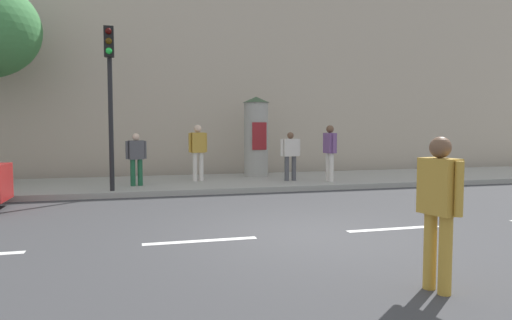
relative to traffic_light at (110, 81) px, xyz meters
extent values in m
plane|color=#38383A|center=(3.22, -5.24, -2.95)|extent=(80.00, 80.00, 0.00)
cube|color=#9E9B93|center=(3.22, 1.76, -2.88)|extent=(36.00, 4.00, 0.15)
cube|color=silver|center=(1.51, -5.24, -2.95)|extent=(1.80, 0.16, 0.01)
cube|color=silver|center=(4.94, -5.24, -2.95)|extent=(1.80, 0.16, 0.01)
cube|color=#B7A893|center=(3.22, 6.76, 1.18)|extent=(36.00, 5.00, 8.25)
cylinder|color=black|center=(0.00, 0.11, -1.10)|extent=(0.12, 0.12, 3.40)
cube|color=black|center=(0.00, -0.07, 0.97)|extent=(0.24, 0.24, 0.75)
sphere|color=#390605|center=(0.00, -0.20, 1.21)|extent=(0.16, 0.16, 0.16)
sphere|color=#3C2906|center=(0.00, -0.20, 0.97)|extent=(0.16, 0.16, 0.16)
sphere|color=green|center=(0.00, -0.20, 0.73)|extent=(0.16, 0.16, 0.16)
cylinder|color=#9E9B93|center=(4.55, 2.70, -1.57)|extent=(0.81, 0.81, 2.46)
cone|color=#334C33|center=(4.55, 2.70, -0.24)|extent=(0.89, 0.89, 0.20)
cube|color=maroon|center=(4.55, 2.28, -1.45)|extent=(0.48, 0.02, 0.90)
cylinder|color=#B78C33|center=(3.68, -8.26, -2.52)|extent=(0.14, 0.14, 0.85)
cylinder|color=#B78C33|center=(3.64, -8.06, -2.52)|extent=(0.14, 0.14, 0.85)
cube|color=#B78C33|center=(3.66, -8.16, -1.80)|extent=(0.32, 0.45, 0.60)
cylinder|color=#B78C33|center=(3.72, -8.41, -1.80)|extent=(0.09, 0.09, 0.57)
cylinder|color=#B78C33|center=(3.61, -7.92, -1.80)|extent=(0.09, 0.09, 0.57)
sphere|color=brown|center=(3.66, -8.16, -1.38)|extent=(0.23, 0.23, 0.23)
cylinder|color=silver|center=(6.31, 0.74, -2.37)|extent=(0.14, 0.14, 0.86)
cylinder|color=silver|center=(6.33, 0.54, -2.37)|extent=(0.14, 0.14, 0.86)
cube|color=#724C84|center=(6.32, 0.64, -1.63)|extent=(0.28, 0.44, 0.61)
cylinder|color=#724C84|center=(6.29, 0.89, -1.63)|extent=(0.09, 0.09, 0.58)
cylinder|color=#724C84|center=(6.34, 0.39, -1.63)|extent=(0.09, 0.09, 0.58)
sphere|color=brown|center=(6.32, 0.64, -1.21)|extent=(0.23, 0.23, 0.23)
cylinder|color=#1E5938|center=(0.72, 1.06, -2.43)|extent=(0.14, 0.14, 0.75)
cylinder|color=#1E5938|center=(0.53, 1.02, -2.43)|extent=(0.14, 0.14, 0.75)
cube|color=#4C4C51|center=(0.62, 1.04, -1.79)|extent=(0.44, 0.31, 0.53)
cylinder|color=#4C4C51|center=(0.87, 1.08, -1.79)|extent=(0.09, 0.09, 0.50)
cylinder|color=#4C4C51|center=(0.38, 0.99, -1.79)|extent=(0.09, 0.09, 0.50)
sphere|color=beige|center=(0.62, 1.04, -1.43)|extent=(0.20, 0.20, 0.20)
cylinder|color=#4C4C51|center=(5.09, 1.09, -2.42)|extent=(0.14, 0.14, 0.75)
cylinder|color=#4C4C51|center=(5.34, 1.12, -2.42)|extent=(0.14, 0.14, 0.75)
cube|color=silver|center=(5.22, 1.11, -1.78)|extent=(0.52, 0.31, 0.53)
cylinder|color=silver|center=(4.93, 1.07, -1.78)|extent=(0.09, 0.09, 0.51)
cylinder|color=silver|center=(5.50, 1.15, -1.78)|extent=(0.09, 0.09, 0.51)
sphere|color=brown|center=(5.22, 1.11, -1.41)|extent=(0.20, 0.20, 0.20)
cylinder|color=silver|center=(2.57, 1.82, -2.37)|extent=(0.14, 0.14, 0.87)
cylinder|color=silver|center=(2.37, 1.78, -2.37)|extent=(0.14, 0.14, 0.87)
cube|color=#B78C33|center=(2.47, 1.80, -1.62)|extent=(0.44, 0.31, 0.61)
cylinder|color=#B78C33|center=(2.71, 1.84, -1.62)|extent=(0.09, 0.09, 0.58)
cylinder|color=#B78C33|center=(2.22, 1.76, -1.62)|extent=(0.09, 0.09, 0.58)
sphere|color=beige|center=(2.47, 1.80, -1.20)|extent=(0.24, 0.24, 0.24)
camera|label=1|loc=(0.46, -12.46, -1.17)|focal=32.86mm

